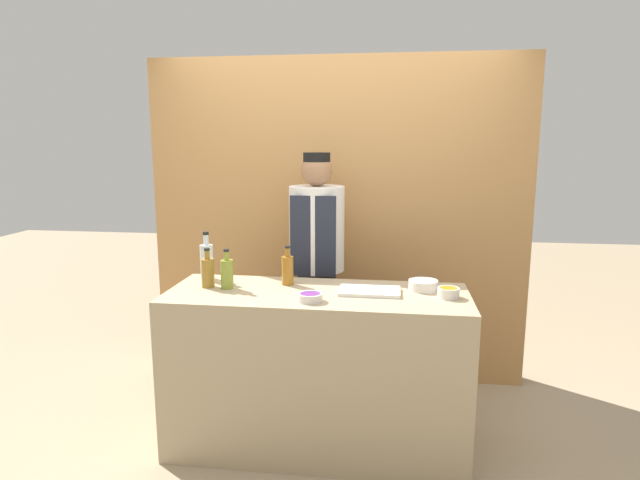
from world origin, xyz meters
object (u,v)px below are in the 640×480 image
Objects in this scene: bottle_clear at (207,261)px; chef_center at (317,268)px; bottle_oil at (227,273)px; sauce_bowl_purple at (310,297)px; bottle_vinegar at (208,272)px; bottle_amber at (288,269)px; sauce_bowl_red at (423,285)px; cutting_board at (370,291)px; sauce_bowl_orange at (448,292)px.

chef_center is at bearing 35.52° from bottle_clear.
sauce_bowl_purple is at bearing -20.03° from bottle_oil.
bottle_oil is 0.12m from bottle_vinegar.
bottle_amber is at bearing 14.25° from bottle_vinegar.
sauce_bowl_red is 0.10× the size of chef_center.
bottle_oil reaches higher than sauce_bowl_purple.
bottle_oil is at bearing -158.39° from bottle_amber.
sauce_bowl_red reaches higher than cutting_board.
bottle_oil is 1.01× the size of bottle_vinegar.
bottle_amber is at bearing 120.14° from sauce_bowl_purple.
bottle_vinegar reaches higher than cutting_board.
sauce_bowl_purple is 0.56× the size of bottle_amber.
sauce_bowl_purple is (-0.61, -0.31, -0.01)m from sauce_bowl_red.
sauce_bowl_red is at bearing -1.12° from bottle_amber.
bottle_vinegar is 0.19m from bottle_clear.
bottle_vinegar is (-0.64, 0.21, 0.07)m from sauce_bowl_purple.
bottle_amber is at bearing 166.91° from cutting_board.
chef_center is (-0.08, 0.83, -0.04)m from sauce_bowl_purple.
cutting_board is at bearing 0.02° from bottle_vinegar.
bottle_clear is (-1.02, 0.18, 0.11)m from cutting_board.
chef_center is at bearing 48.29° from bottle_vinegar.
bottle_amber reaches higher than bottle_oil.
cutting_board is 1.47× the size of bottle_oil.
bottle_clear is (-1.32, 0.08, 0.08)m from sauce_bowl_red.
chef_center reaches higher than bottle_amber.
sauce_bowl_orange is 1.06m from chef_center.
sauce_bowl_orange is at bearing -46.83° from sauce_bowl_red.
cutting_board is at bearing 174.98° from sauce_bowl_orange.
bottle_clear reaches higher than sauce_bowl_orange.
bottle_clear reaches higher than sauce_bowl_red.
bottle_vinegar is at bearing -131.71° from chef_center.
sauce_bowl_purple is at bearing -28.45° from bottle_clear.
sauce_bowl_red reaches higher than sauce_bowl_orange.
sauce_bowl_red is 0.80m from bottle_amber.
bottle_amber is 0.53m from chef_center.
bottle_oil is at bearing 179.03° from sauce_bowl_orange.
sauce_bowl_red is 0.72× the size of bottle_vinegar.
chef_center is at bearing 122.02° from cutting_board.
bottle_vinegar is at bearing 172.43° from bottle_oil.
chef_center reaches higher than bottle_vinegar.
bottle_oil reaches higher than cutting_board.
sauce_bowl_red reaches higher than sauce_bowl_purple.
bottle_oil is (-0.33, -0.13, -0.00)m from bottle_amber.
bottle_amber is at bearing -6.92° from bottle_clear.
bottle_amber is 0.14× the size of chef_center.
chef_center is at bearing 142.86° from sauce_bowl_red.
bottle_amber reaches higher than sauce_bowl_red.
cutting_board is 1.15× the size of bottle_clear.
bottle_vinegar is at bearing -69.05° from bottle_clear.
sauce_bowl_orange is (0.13, -0.14, -0.00)m from sauce_bowl_red.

